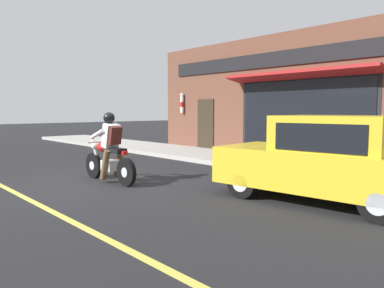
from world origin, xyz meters
The scene contains 6 objects.
ground_plane centered at (0.00, 0.00, 0.00)m, with size 80.00×80.00×0.00m, color black.
sidewalk_curb centered at (5.10, 3.00, 0.07)m, with size 2.60×22.00×0.14m, color #ADAAA3.
storefront_building centered at (6.62, 0.20, 2.11)m, with size 1.25×10.87×4.20m.
motorcycle_with_rider centered at (0.21, 0.09, 0.68)m, with size 0.56×2.02×1.62m.
car_hatchback centered at (2.11, -4.21, 0.77)m, with size 2.04×3.93×1.57m.
traffic_cone centered at (4.98, -1.76, 0.43)m, with size 0.36×0.36×0.60m.
Camera 1 is at (-4.14, -7.56, 1.67)m, focal length 35.00 mm.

